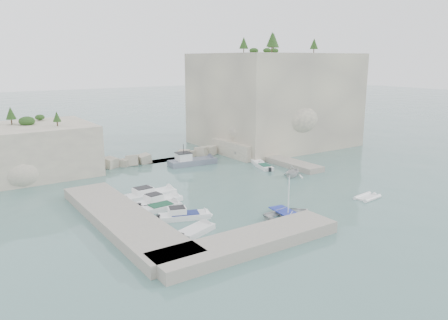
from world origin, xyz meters
TOP-DOWN VIEW (x-y plane):
  - ground at (0.00, 0.00)m, footprint 400.00×400.00m
  - cliff_east at (23.00, 23.00)m, footprint 26.00×22.00m
  - cliff_terrace at (13.00, 18.00)m, footprint 8.00×10.00m
  - outcrop_west at (-20.00, 25.00)m, footprint 16.00×14.00m
  - quay_west at (-17.00, -1.00)m, footprint 5.00×24.00m
  - quay_south at (-10.00, -12.50)m, footprint 18.00×4.00m
  - ledge_east at (13.50, 10.00)m, footprint 3.00×16.00m
  - breakwater at (-1.00, 22.00)m, footprint 28.00×3.00m
  - motorboat_a at (-10.87, 5.66)m, footprint 6.94×2.42m
  - motorboat_b at (-11.09, 2.70)m, footprint 5.96×2.70m
  - motorboat_c at (-11.91, 0.81)m, footprint 5.01×2.05m
  - motorboat_d at (-11.09, -3.09)m, footprint 5.95×3.48m
  - motorboat_e at (-12.13, -7.08)m, footprint 4.62×3.12m
  - rowboat at (-2.09, -8.87)m, footprint 5.66×4.36m
  - inflatable_dinghy at (9.91, -9.44)m, footprint 3.64×2.06m
  - tender_east_a at (9.31, 2.71)m, footprint 4.36×4.07m
  - tender_east_b at (9.05, 8.53)m, footprint 2.47×4.38m
  - tender_east_c at (10.46, 12.40)m, footprint 3.09×4.88m
  - tender_east_d at (10.86, 15.29)m, footprint 4.47×3.19m
  - work_boat at (1.46, 16.84)m, footprint 8.45×3.17m
  - rowboat_mast at (-2.09, -8.87)m, footprint 0.10×0.10m
  - vegetation at (17.83, 24.40)m, footprint 53.48×13.88m

SIDE VIEW (x-z plane):
  - ground at x=0.00m, z-range 0.00..0.00m
  - motorboat_a at x=-10.87m, z-range -0.70..0.70m
  - motorboat_b at x=-11.09m, z-range -0.70..0.70m
  - motorboat_c at x=-11.91m, z-range -0.35..0.35m
  - motorboat_d at x=-11.09m, z-range -0.70..0.70m
  - motorboat_e at x=-12.13m, z-range -0.35..0.35m
  - rowboat at x=-2.09m, z-range -0.54..0.54m
  - inflatable_dinghy at x=9.91m, z-range -0.22..0.22m
  - tender_east_a at x=9.31m, z-range -0.93..0.93m
  - tender_east_b at x=9.05m, z-range -0.35..0.35m
  - tender_east_c at x=10.46m, z-range -0.35..0.35m
  - tender_east_d at x=10.86m, z-range -0.81..0.81m
  - work_boat at x=1.46m, z-range -1.10..1.10m
  - ledge_east at x=13.50m, z-range 0.00..0.80m
  - quay_west at x=-17.00m, z-range 0.00..1.10m
  - quay_south at x=-10.00m, z-range 0.00..1.10m
  - breakwater at x=-1.00m, z-range 0.00..1.40m
  - cliff_terrace at x=13.00m, z-range 0.00..2.50m
  - rowboat_mast at x=-2.09m, z-range 0.54..4.74m
  - outcrop_west at x=-20.00m, z-range 0.00..7.00m
  - cliff_east at x=23.00m, z-range 0.00..17.00m
  - vegetation at x=17.83m, z-range 11.23..24.63m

